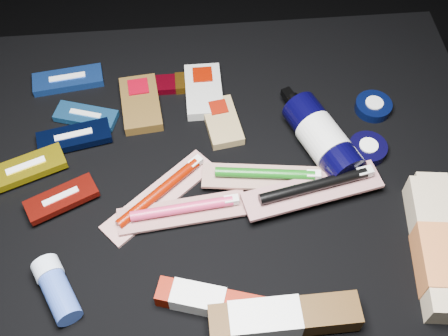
{
  "coord_description": "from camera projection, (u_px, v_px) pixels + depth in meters",
  "views": [
    {
      "loc": [
        -0.03,
        -0.52,
        1.2
      ],
      "look_at": [
        0.01,
        0.01,
        0.42
      ],
      "focal_mm": 45.0,
      "sensor_mm": 36.0,
      "label": 1
    }
  ],
  "objects": [
    {
      "name": "ground",
      "position": [
        218.0,
        275.0,
        1.29
      ],
      "size": [
        3.0,
        3.0,
        0.0
      ],
      "primitive_type": "plane",
      "color": "black",
      "rests_on": "ground"
    },
    {
      "name": "cloth_table",
      "position": [
        217.0,
        235.0,
        1.12
      ],
      "size": [
        0.98,
        0.78,
        0.4
      ],
      "primitive_type": "cube",
      "color": "black",
      "rests_on": "ground"
    },
    {
      "name": "luna_bar_0",
      "position": [
        68.0,
        80.0,
        1.08
      ],
      "size": [
        0.14,
        0.07,
        0.02
      ],
      "rotation": [
        0.0,
        0.0,
        0.13
      ],
      "color": "#1A439E",
      "rests_on": "cloth_table"
    },
    {
      "name": "luna_bar_1",
      "position": [
        86.0,
        116.0,
        1.02
      ],
      "size": [
        0.12,
        0.08,
        0.01
      ],
      "rotation": [
        0.0,
        0.0,
        -0.31
      ],
      "color": "#2366AC",
      "rests_on": "cloth_table"
    },
    {
      "name": "luna_bar_2",
      "position": [
        74.0,
        137.0,
        0.99
      ],
      "size": [
        0.13,
        0.07,
        0.02
      ],
      "rotation": [
        0.0,
        0.0,
        0.2
      ],
      "color": "black",
      "rests_on": "cloth_table"
    },
    {
      "name": "luna_bar_3",
      "position": [
        27.0,
        168.0,
        0.95
      ],
      "size": [
        0.14,
        0.09,
        0.02
      ],
      "rotation": [
        0.0,
        0.0,
        0.37
      ],
      "color": "#BAA30E",
      "rests_on": "cloth_table"
    },
    {
      "name": "luna_bar_4",
      "position": [
        62.0,
        199.0,
        0.92
      ],
      "size": [
        0.12,
        0.09,
        0.02
      ],
      "rotation": [
        0.0,
        0.0,
        0.43
      ],
      "color": "maroon",
      "rests_on": "cloth_table"
    },
    {
      "name": "clif_bar_0",
      "position": [
        140.0,
        102.0,
        1.04
      ],
      "size": [
        0.08,
        0.13,
        0.02
      ],
      "rotation": [
        0.0,
        0.0,
        0.1
      ],
      "color": "#4D3514",
      "rests_on": "cloth_table"
    },
    {
      "name": "clif_bar_1",
      "position": [
        204.0,
        89.0,
        1.06
      ],
      "size": [
        0.07,
        0.12,
        0.02
      ],
      "rotation": [
        0.0,
        0.0,
        0.0
      ],
      "color": "#AFB0A9",
      "rests_on": "cloth_table"
    },
    {
      "name": "clif_bar_2",
      "position": [
        221.0,
        120.0,
        1.02
      ],
      "size": [
        0.07,
        0.11,
        0.02
      ],
      "rotation": [
        0.0,
        0.0,
        0.15
      ],
      "color": "#947B4C",
      "rests_on": "cloth_table"
    },
    {
      "name": "power_bar",
      "position": [
        182.0,
        83.0,
        1.07
      ],
      "size": [
        0.13,
        0.04,
        0.02
      ],
      "rotation": [
        0.0,
        0.0,
        0.0
      ],
      "color": "maroon",
      "rests_on": "cloth_table"
    },
    {
      "name": "lotion_bottle",
      "position": [
        323.0,
        138.0,
        0.97
      ],
      "size": [
        0.12,
        0.21,
        0.07
      ],
      "rotation": [
        0.0,
        0.0,
        0.38
      ],
      "color": "black",
      "rests_on": "cloth_table"
    },
    {
      "name": "cream_tin_upper",
      "position": [
        373.0,
        106.0,
        1.04
      ],
      "size": [
        0.07,
        0.07,
        0.02
      ],
      "rotation": [
        0.0,
        0.0,
        -0.02
      ],
      "color": "black",
      "rests_on": "cloth_table"
    },
    {
      "name": "cream_tin_lower",
      "position": [
        368.0,
        149.0,
        0.98
      ],
      "size": [
        0.07,
        0.07,
        0.02
      ],
      "rotation": [
        0.0,
        0.0,
        0.33
      ],
      "color": "black",
      "rests_on": "cloth_table"
    },
    {
      "name": "bodywash_bottle",
      "position": [
        443.0,
        249.0,
        0.86
      ],
      "size": [
        0.11,
        0.25,
        0.05
      ],
      "rotation": [
        0.0,
        0.0,
        -0.13
      ],
      "color": "tan",
      "rests_on": "cloth_table"
    },
    {
      "name": "deodorant_stick",
      "position": [
        56.0,
        289.0,
        0.83
      ],
      "size": [
        0.08,
        0.11,
        0.04
      ],
      "rotation": [
        0.0,
        0.0,
        0.46
      ],
      "color": "#324EA7",
      "rests_on": "cloth_table"
    },
    {
      "name": "toothbrush_pack_0",
      "position": [
        161.0,
        194.0,
        0.93
      ],
      "size": [
        0.2,
        0.18,
        0.02
      ],
      "rotation": [
        0.0,
        0.0,
        0.71
      ],
      "color": "silver",
      "rests_on": "cloth_table"
    },
    {
      "name": "toothbrush_pack_1",
      "position": [
        184.0,
        210.0,
        0.91
      ],
      "size": [
        0.21,
        0.07,
        0.02
      ],
      "rotation": [
        0.0,
        0.0,
        0.1
      ],
      "color": "#ACA49F",
      "rests_on": "cloth_table"
    },
    {
      "name": "toothbrush_pack_2",
      "position": [
        266.0,
        176.0,
        0.93
      ],
      "size": [
        0.21,
        0.08,
        0.02
      ],
      "rotation": [
        0.0,
        0.0,
        -0.13
      ],
      "color": "#B2ADA7",
      "rests_on": "cloth_table"
    },
    {
      "name": "toothbrush_pack_3",
      "position": [
        315.0,
        188.0,
        0.91
      ],
      "size": [
        0.24,
        0.1,
        0.03
      ],
      "rotation": [
        0.0,
        0.0,
        0.2
      ],
      "color": "#B4ACA8",
      "rests_on": "cloth_table"
    },
    {
      "name": "toothpaste_carton_red",
      "position": [
        208.0,
        301.0,
        0.82
      ],
      "size": [
        0.17,
        0.08,
        0.03
      ],
      "rotation": [
        0.0,
        0.0,
        -0.3
      ],
      "color": "#700D00",
      "rests_on": "cloth_table"
    },
    {
      "name": "toothpaste_carton_green",
      "position": [
        277.0,
        318.0,
        0.79
      ],
      "size": [
        0.21,
        0.05,
        0.04
      ],
      "rotation": [
        0.0,
        0.0,
        0.02
      ],
      "color": "#3C240C",
      "rests_on": "cloth_table"
    }
  ]
}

